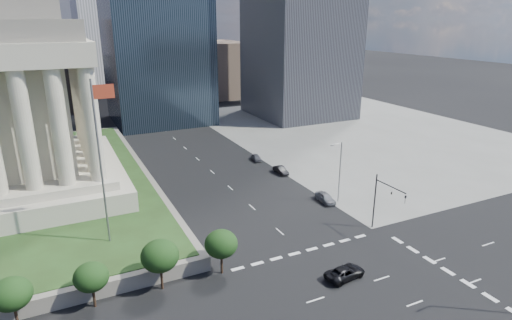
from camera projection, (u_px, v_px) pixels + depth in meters
ground at (151, 118)px, 127.83m from camera, size 500.00×500.00×0.00m
sidewalk_ne at (359, 131)px, 112.66m from camera, size 68.00×90.00×0.03m
flagpole at (101, 155)px, 49.74m from camera, size 2.52×0.24×20.00m
midrise_glass at (154, 12)px, 114.96m from camera, size 26.00×26.00×60.00m
building_filler_ne at (215, 69)px, 163.56m from camera, size 20.00×30.00×20.00m
building_filler_nw at (33, 65)px, 136.67m from camera, size 24.00×30.00×28.00m
traffic_signal_ne at (384, 197)px, 57.59m from camera, size 0.30×5.74×8.00m
street_lamp_north at (339, 169)px, 67.47m from camera, size 2.13×0.22×10.00m
pickup_truck at (345, 272)px, 48.65m from camera, size 5.23×2.92×1.38m
parked_sedan_near at (325, 198)px, 68.84m from camera, size 2.11×4.59×1.52m
parked_sedan_mid at (281, 170)px, 81.53m from camera, size 1.43×4.10×1.35m
parked_sedan_far at (256, 158)px, 89.00m from camera, size 2.06×4.00×1.30m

